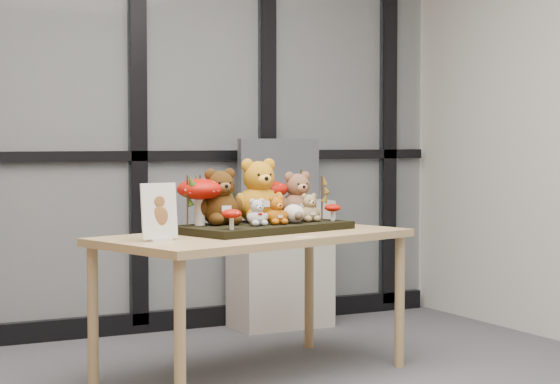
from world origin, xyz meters
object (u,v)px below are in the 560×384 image
bear_white_bow (257,211)px  mushroom_front_left (232,218)px  bear_beige_small (309,206)px  mushroom_front_right (333,212)px  bear_tan_back (297,193)px  mushroom_back_left (200,200)px  diorama_tray (263,227)px  mushroom_back_right (269,198)px  bear_pooh_yellow (258,187)px  display_table (254,247)px  bear_brown_medium (220,194)px  sign_holder (159,215)px  bear_small_yellow (277,209)px  cabinet (280,264)px  plush_cream_hedgehog (294,213)px  monitor (279,169)px

bear_white_bow → mushroom_front_left: size_ratio=1.39×
bear_white_bow → bear_beige_small: (0.34, 0.10, 0.01)m
mushroom_front_right → bear_beige_small: bearing=175.6°
bear_tan_back → mushroom_back_left: bearing=173.1°
mushroom_front_left → diorama_tray: bearing=40.0°
mushroom_back_right → diorama_tray: bearing=-123.2°
mushroom_front_right → mushroom_back_right: bearing=143.0°
bear_pooh_yellow → bear_beige_small: size_ratio=2.23×
bear_pooh_yellow → bear_white_bow: bear_pooh_yellow is taller
display_table → mushroom_back_right: (0.21, 0.27, 0.22)m
bear_brown_medium → mushroom_front_left: bearing=-119.1°
bear_brown_medium → sign_holder: bearing=-163.1°
mushroom_back_left → mushroom_back_right: mushroom_back_left is taller
bear_brown_medium → sign_holder: (-0.41, -0.27, -0.07)m
bear_brown_medium → bear_small_yellow: (0.24, -0.13, -0.07)m
bear_pooh_yellow → mushroom_front_left: bearing=-148.3°
sign_holder → cabinet: sign_holder is taller
bear_beige_small → cabinet: (0.38, 1.05, -0.43)m
bear_small_yellow → mushroom_back_left: (-0.35, 0.13, 0.05)m
mushroom_front_left → sign_holder: size_ratio=0.40×
plush_cream_hedgehog → bear_brown_medium: bearing=147.9°
bear_beige_small → sign_holder: 0.90m
diorama_tray → mushroom_front_left: 0.37m
mushroom_back_right → monitor: bearing=59.9°
bear_small_yellow → mushroom_front_left: 0.34m
diorama_tray → bear_tan_back: size_ratio=3.17×
plush_cream_hedgehog → mushroom_back_right: mushroom_back_right is taller
mushroom_front_left → bear_small_yellow: bearing=26.3°
diorama_tray → mushroom_front_right: (0.39, -0.01, 0.07)m
bear_small_yellow → bear_beige_small: size_ratio=0.97×
diorama_tray → monitor: monitor is taller
display_table → bear_brown_medium: size_ratio=5.50×
diorama_tray → mushroom_back_left: bearing=155.4°
bear_pooh_yellow → plush_cream_hedgehog: bearing=-66.5°
monitor → bear_brown_medium: bearing=-129.6°
bear_pooh_yellow → monitor: (0.61, 0.97, 0.05)m
bear_pooh_yellow → cabinet: size_ratio=0.45×
bear_beige_small → mushroom_front_left: (-0.53, -0.23, -0.03)m
mushroom_back_right → bear_white_bow: bearing=-125.5°
diorama_tray → bear_beige_small: size_ratio=5.49×
bear_tan_back → bear_beige_small: bearing=-110.2°
bear_white_bow → bear_beige_small: bear_beige_small is taller
bear_brown_medium → bear_tan_back: bear_brown_medium is taller
bear_pooh_yellow → mushroom_back_right: size_ratio=1.56×
display_table → bear_beige_small: (0.35, 0.08, 0.18)m
bear_brown_medium → bear_beige_small: (0.47, -0.05, -0.07)m
bear_small_yellow → mushroom_front_left: (-0.31, -0.15, -0.02)m
mushroom_front_left → cabinet: mushroom_front_left is taller
sign_holder → monitor: 1.80m
bear_tan_back → bear_beige_small: size_ratio=1.74×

